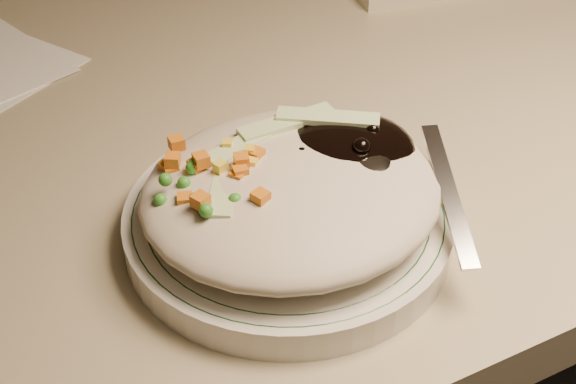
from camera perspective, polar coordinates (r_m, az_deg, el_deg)
name	(u,v)px	position (r m, az deg, el deg)	size (l,w,h in m)	color
desk	(293,232)	(0.83, 0.33, -2.86)	(1.40, 0.70, 0.74)	gray
plate	(288,223)	(0.52, 0.00, -2.23)	(0.21, 0.21, 0.02)	silver
plate_rim	(288,211)	(0.52, 0.00, -1.39)	(0.20, 0.20, 0.00)	#144723
meal	(295,184)	(0.50, 0.48, 0.59)	(0.21, 0.19, 0.05)	#C1B59D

